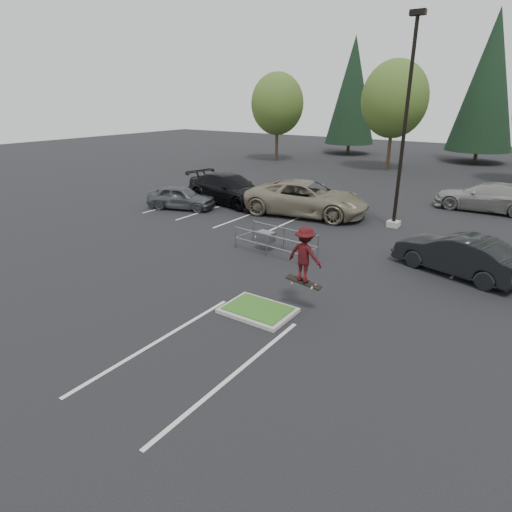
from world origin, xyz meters
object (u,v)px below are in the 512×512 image
Objects in this scene: conif_a at (352,91)px; cart_corral at (268,237)px; car_l_tan at (306,198)px; car_r_charc at (458,254)px; decid_b at (394,102)px; skateboarder at (305,255)px; car_far_silver at (487,197)px; car_l_black at (229,189)px; conif_b at (489,82)px; car_l_grey at (181,197)px; light_pole at (403,138)px; decid_a at (277,106)px.

cart_corral is at bearing -72.38° from conif_a.
car_r_charc is (9.00, -4.50, -0.19)m from car_l_tan.
conif_a reaches higher than decid_b.
skateboarder is 11.92m from car_l_tan.
car_l_tan is 1.20× the size of car_far_silver.
car_l_tan is 5.50m from car_l_black.
conif_b is 2.27× the size of car_l_black.
car_l_grey is (-7.00, -2.98, -0.27)m from car_l_tan.
conif_a is 14.03m from conif_b.
light_pole is 2.73× the size of cart_corral.
skateboarder reaches higher than car_l_tan.
car_r_charc is at bearing -115.20° from skateboarder.
car_far_silver is (4.00, -22.01, -7.00)m from conif_b.
decid_a is 10.85m from conif_a.
decid_b is at bearing -49.83° from conif_a.
decid_b is 26.30m from car_r_charc.
decid_a reaches higher than car_far_silver.
car_l_black is (-11.07, 10.35, -0.94)m from skateboarder.
decid_a is at bearing -149.83° from conif_b.
decid_a is 20.95m from conif_b.
car_l_tan is (-5.57, 10.50, -0.89)m from skateboarder.
light_pole is 5.22× the size of skateboarder.
cart_corral is 0.64× the size of car_far_silver.
light_pole reaches higher than decid_b.
car_r_charc is (3.43, 6.00, -1.09)m from skateboarder.
car_l_tan reaches higher than car_r_charc.
light_pole is at bearing -93.71° from car_l_tan.
cart_corral is at bearing -28.25° from car_far_silver.
light_pole reaches higher than car_far_silver.
decid_b is at bearing 109.35° from light_pole.
car_far_silver is (18.00, -21.51, -6.25)m from conif_a.
car_far_silver is at bearing -52.95° from car_l_black.
skateboarder is 14.69m from car_l_grey.
car_far_silver is (2.93, 17.49, -1.02)m from skateboarder.
car_l_tan is at bearing -57.49° from skateboarder.
conif_a is at bearing 9.01° from car_l_tan.
car_l_grey is (6.51, -21.52, -4.88)m from decid_a.
conif_b is at bearing 90.51° from cart_corral.
car_l_black is 15.14m from car_r_charc.
cart_corral is at bearing -116.18° from light_pole.
decid_a is 0.69× the size of conif_a.
car_l_black is (-10.00, -29.15, -6.92)m from conif_b.
decid_b is at bearing -32.77° from car_l_grey.
cart_corral is 0.58× the size of car_l_black.
car_l_grey is (-8.59, 3.45, 0.06)m from cart_corral.
car_r_charc is at bearing -51.34° from light_pole.
decid_a is 23.00m from car_l_grey.
car_l_tan is at bearing -98.82° from conif_b.
conif_b is 23.44m from car_far_silver.
car_l_black is (-5.50, -0.15, -0.05)m from car_l_tan.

